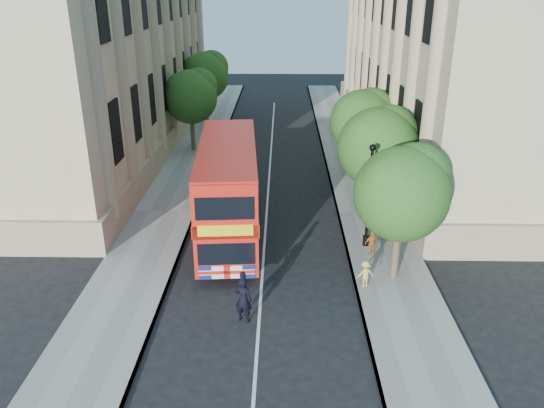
{
  "coord_description": "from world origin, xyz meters",
  "views": [
    {
      "loc": [
        0.82,
        -17.43,
        12.08
      ],
      "look_at": [
        0.38,
        5.95,
        2.3
      ],
      "focal_mm": 35.0,
      "sensor_mm": 36.0,
      "label": 1
    }
  ],
  "objects_px": {
    "lamp_post": "(369,200)",
    "police_constable": "(243,300)",
    "woman_pedestrian": "(368,220)",
    "box_van": "(231,162)",
    "double_decker_bus": "(228,188)"
  },
  "relations": [
    {
      "from": "woman_pedestrian",
      "to": "lamp_post",
      "type": "bearing_deg",
      "value": 44.07
    },
    {
      "from": "double_decker_bus",
      "to": "police_constable",
      "type": "distance_m",
      "value": 7.71
    },
    {
      "from": "double_decker_bus",
      "to": "box_van",
      "type": "height_order",
      "value": "double_decker_bus"
    },
    {
      "from": "box_van",
      "to": "police_constable",
      "type": "height_order",
      "value": "box_van"
    },
    {
      "from": "lamp_post",
      "to": "woman_pedestrian",
      "type": "distance_m",
      "value": 1.69
    },
    {
      "from": "lamp_post",
      "to": "double_decker_bus",
      "type": "height_order",
      "value": "lamp_post"
    },
    {
      "from": "lamp_post",
      "to": "double_decker_bus",
      "type": "distance_m",
      "value": 6.91
    },
    {
      "from": "double_decker_bus",
      "to": "woman_pedestrian",
      "type": "height_order",
      "value": "double_decker_bus"
    },
    {
      "from": "woman_pedestrian",
      "to": "box_van",
      "type": "bearing_deg",
      "value": -81.29
    },
    {
      "from": "lamp_post",
      "to": "woman_pedestrian",
      "type": "relative_size",
      "value": 2.73
    },
    {
      "from": "double_decker_bus",
      "to": "box_van",
      "type": "distance_m",
      "value": 8.33
    },
    {
      "from": "lamp_post",
      "to": "box_van",
      "type": "height_order",
      "value": "lamp_post"
    },
    {
      "from": "box_van",
      "to": "police_constable",
      "type": "distance_m",
      "value": 15.75
    },
    {
      "from": "lamp_post",
      "to": "box_van",
      "type": "distance_m",
      "value": 12.04
    },
    {
      "from": "lamp_post",
      "to": "police_constable",
      "type": "bearing_deg",
      "value": -131.71
    }
  ]
}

